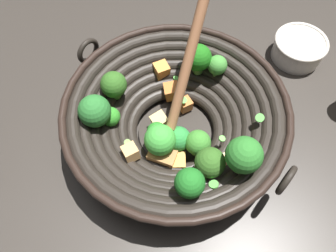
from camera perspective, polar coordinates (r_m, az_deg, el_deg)
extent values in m
plane|color=#332D28|center=(0.67, 1.20, -1.41)|extent=(4.00, 4.00, 0.00)
cylinder|color=black|center=(0.67, 1.21, -1.21)|extent=(0.14, 0.14, 0.01)
torus|color=black|center=(0.65, 1.23, -0.54)|extent=(0.20, 0.20, 0.03)
torus|color=black|center=(0.64, 1.25, -0.07)|extent=(0.23, 0.23, 0.03)
torus|color=black|center=(0.63, 1.27, 0.41)|extent=(0.27, 0.27, 0.03)
torus|color=black|center=(0.62, 1.29, 0.91)|extent=(0.30, 0.30, 0.03)
torus|color=black|center=(0.62, 1.30, 1.42)|extent=(0.33, 0.33, 0.03)
torus|color=black|center=(0.61, 1.32, 1.95)|extent=(0.36, 0.36, 0.03)
torus|color=black|center=(0.60, 1.35, 2.50)|extent=(0.39, 0.39, 0.03)
torus|color=black|center=(0.59, 1.37, 3.06)|extent=(0.41, 0.41, 0.01)
torus|color=black|center=(0.69, -13.46, 12.36)|extent=(0.05, 0.03, 0.05)
torus|color=black|center=(0.56, 19.55, -8.72)|extent=(0.05, 0.03, 0.05)
cylinder|color=#5F9038|center=(0.63, 4.95, -4.07)|extent=(0.03, 0.03, 0.02)
sphere|color=#3C852E|center=(0.60, 5.15, -2.87)|extent=(0.05, 0.05, 0.05)
cylinder|color=#63953A|center=(0.58, 6.69, -7.56)|extent=(0.02, 0.02, 0.02)
sphere|color=#316120|center=(0.55, 7.02, -6.31)|extent=(0.05, 0.05, 0.05)
cylinder|color=#74C356|center=(0.62, -1.30, -3.89)|extent=(0.03, 0.03, 0.02)
sphere|color=green|center=(0.59, -1.36, -2.39)|extent=(0.06, 0.06, 0.06)
cylinder|color=#6C9748|center=(0.68, 8.16, 8.90)|extent=(0.02, 0.02, 0.02)
sphere|color=#449239|center=(0.67, 8.42, 10.25)|extent=(0.04, 0.04, 0.04)
cylinder|color=#68A646|center=(0.65, -8.91, 5.46)|extent=(0.03, 0.03, 0.02)
sphere|color=#30621F|center=(0.63, -9.27, 7.01)|extent=(0.05, 0.05, 0.05)
cylinder|color=#569043|center=(0.68, 4.95, 9.78)|extent=(0.03, 0.03, 0.02)
sphere|color=#1D6E17|center=(0.66, 5.16, 11.57)|extent=(0.05, 0.05, 0.05)
cylinder|color=#64A052|center=(0.63, -1.85, -2.23)|extent=(0.02, 0.02, 0.02)
sphere|color=#2B8928|center=(0.61, -1.92, -1.07)|extent=(0.04, 0.04, 0.04)
cylinder|color=#7BBF47|center=(0.53, 3.56, -10.69)|extent=(0.02, 0.02, 0.02)
sphere|color=#1E6E21|center=(0.51, 3.73, -9.69)|extent=(0.05, 0.05, 0.05)
cylinder|color=#88BA56|center=(0.62, -11.89, 0.93)|extent=(0.02, 0.02, 0.02)
sphere|color=#2A712E|center=(0.59, -12.44, 2.53)|extent=(0.06, 0.06, 0.06)
cylinder|color=#619444|center=(0.64, -9.52, 0.62)|extent=(0.02, 0.02, 0.01)
sphere|color=#318E27|center=(0.62, -9.79, 1.59)|extent=(0.04, 0.04, 0.04)
cylinder|color=#85C356|center=(0.56, 12.16, -6.43)|extent=(0.03, 0.03, 0.03)
sphere|color=#2C792A|center=(0.52, 12.87, -4.86)|extent=(0.06, 0.06, 0.06)
cylinder|color=#73B046|center=(0.64, 1.72, -3.43)|extent=(0.03, 0.03, 0.02)
sphere|color=#2D883A|center=(0.61, 1.79, -2.19)|extent=(0.05, 0.05, 0.05)
cube|color=#EAAD68|center=(0.59, -6.42, -4.51)|extent=(0.03, 0.03, 0.03)
cube|color=orange|center=(0.67, 2.94, 3.71)|extent=(0.02, 0.02, 0.02)
cube|color=gold|center=(0.62, 1.71, -6.10)|extent=(0.04, 0.04, 0.04)
cube|color=orange|center=(0.69, -1.15, 9.55)|extent=(0.03, 0.03, 0.03)
cube|color=#DFBD76|center=(0.65, -1.39, 0.79)|extent=(0.03, 0.03, 0.03)
cube|color=tan|center=(0.59, 9.33, -6.02)|extent=(0.03, 0.03, 0.03)
cube|color=orange|center=(0.68, 0.66, 5.98)|extent=(0.04, 0.04, 0.03)
cylinder|color=#6BC651|center=(0.60, 9.22, -2.15)|extent=(0.02, 0.02, 0.01)
cylinder|color=#99D166|center=(0.62, -6.94, -2.81)|extent=(0.02, 0.02, 0.01)
cylinder|color=#56B247|center=(0.55, 7.81, -9.86)|extent=(0.02, 0.02, 0.01)
cylinder|color=#56B247|center=(0.68, 1.33, 8.13)|extent=(0.01, 0.01, 0.01)
cylinder|color=#56B247|center=(0.60, 15.42, 1.35)|extent=(0.02, 0.02, 0.01)
cylinder|color=#6BC651|center=(0.65, 2.68, 4.45)|extent=(0.01, 0.01, 0.01)
cube|color=#9E6B38|center=(0.61, -0.36, -3.42)|extent=(0.09, 0.08, 0.01)
cylinder|color=#9A613F|center=(0.57, 3.84, 12.51)|extent=(0.16, 0.15, 0.21)
cylinder|color=silver|center=(0.83, 21.34, 12.10)|extent=(0.11, 0.11, 0.05)
torus|color=silver|center=(0.81, 21.90, 13.24)|extent=(0.12, 0.12, 0.01)
cylinder|color=#56B247|center=(0.81, 22.35, 10.98)|extent=(0.02, 0.02, 0.01)
cylinder|color=#56B247|center=(0.83, 20.93, 12.60)|extent=(0.01, 0.02, 0.01)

